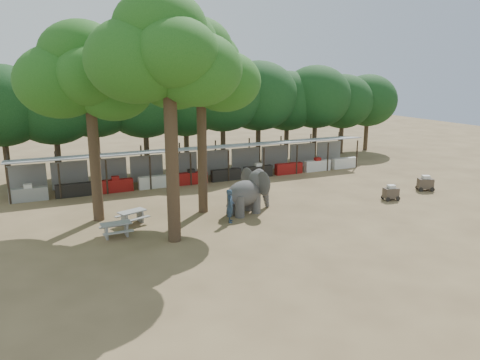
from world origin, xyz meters
name	(u,v)px	position (x,y,z in m)	size (l,w,h in m)	color
ground	(297,236)	(0.00, 0.00, 0.00)	(100.00, 100.00, 0.00)	brown
vendor_stalls	(205,165)	(0.00, 13.84, 1.18)	(28.00, 2.99, 2.80)	gray
yard_tree_left	(85,74)	(-9.13, 7.19, 8.20)	(7.10, 6.90, 11.02)	#332316
yard_tree_center	(164,52)	(-6.13, 2.19, 9.21)	(7.10, 6.90, 12.04)	#332316
yard_tree_back	(197,67)	(-3.13, 6.19, 8.54)	(7.10, 6.90, 11.36)	#332316
backdrop_trees	(183,104)	(0.00, 19.00, 5.51)	(46.46, 5.95, 8.33)	#332316
elephant	(249,192)	(-0.53, 4.75, 1.29)	(3.47, 2.56, 2.58)	#3D3B3B
handler	(230,206)	(-2.28, 3.52, 0.96)	(0.69, 0.46, 1.91)	#26384C
picnic_table_near	(116,228)	(-8.59, 3.74, 0.50)	(1.56, 1.41, 0.76)	gray
picnic_table_far	(132,215)	(-7.39, 5.51, 0.49)	(1.88, 1.79, 0.75)	gray
cart_front	(391,193)	(9.18, 3.31, 0.50)	(1.14, 0.85, 1.02)	#3C3128
cart_back	(425,183)	(13.13, 4.20, 0.54)	(1.32, 1.13, 1.10)	#3C3128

